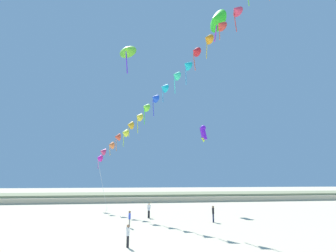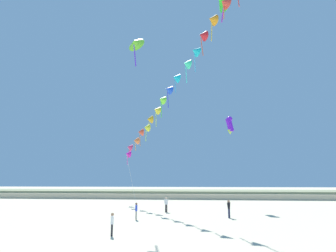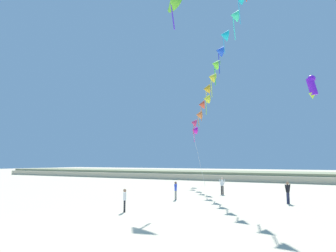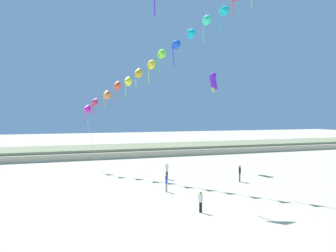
% 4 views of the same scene
% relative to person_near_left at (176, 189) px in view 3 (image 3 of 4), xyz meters
% --- Properties ---
extents(ground_plane, '(240.00, 240.00, 0.00)m').
position_rel_person_near_left_xyz_m(ground_plane, '(1.10, -11.49, -0.90)').
color(ground_plane, beige).
extents(dune_ridge, '(120.00, 12.88, 1.46)m').
position_rel_person_near_left_xyz_m(dune_ridge, '(1.10, 31.68, -0.18)').
color(dune_ridge, beige).
rests_on(dune_ridge, ground).
extents(person_near_left, '(0.21, 0.54, 1.56)m').
position_rel_person_near_left_xyz_m(person_near_left, '(0.00, 0.00, 0.00)').
color(person_near_left, gray).
rests_on(person_near_left, ground).
extents(person_near_right, '(0.56, 0.38, 1.72)m').
position_rel_person_near_left_xyz_m(person_near_right, '(2.28, 5.92, 0.09)').
color(person_near_right, black).
rests_on(person_near_right, ground).
extents(person_mid_center, '(0.42, 0.54, 1.72)m').
position_rel_person_near_left_xyz_m(person_mid_center, '(8.90, 1.85, 0.09)').
color(person_mid_center, '#282D4C').
rests_on(person_mid_center, ground).
extents(person_far_left, '(0.32, 0.50, 1.51)m').
position_rel_person_near_left_xyz_m(person_far_left, '(-0.11, -7.28, -0.03)').
color(person_far_left, black).
rests_on(person_far_left, ground).
extents(kite_banner_string, '(18.03, 24.94, 22.88)m').
position_rel_person_near_left_xyz_m(kite_banner_string, '(3.28, 4.10, 14.17)').
color(kite_banner_string, '#C61EBD').
extents(large_kite_low_lead, '(1.24, 0.92, 2.60)m').
position_rel_person_near_left_xyz_m(large_kite_low_lead, '(10.75, 11.22, 10.43)').
color(large_kite_low_lead, '#691BDF').
extents(large_kite_high_solo, '(2.30, 1.91, 3.84)m').
position_rel_person_near_left_xyz_m(large_kite_high_solo, '(-0.78, 1.05, 17.93)').
color(large_kite_high_solo, '#81EF34').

